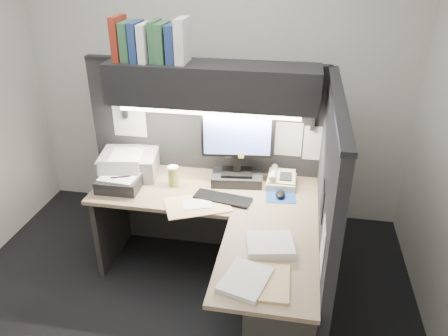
% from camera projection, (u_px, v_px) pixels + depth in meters
% --- Properties ---
extents(floor, '(3.50, 3.50, 0.00)m').
position_uv_depth(floor, '(177.00, 312.00, 3.20)').
color(floor, black).
rests_on(floor, ground).
extents(wall_back, '(3.50, 0.04, 2.70)m').
position_uv_depth(wall_back, '(215.00, 77.00, 3.90)').
color(wall_back, silver).
rests_on(wall_back, floor).
extents(partition_back, '(1.90, 0.06, 1.60)m').
position_uv_depth(partition_back, '(206.00, 160.00, 3.65)').
color(partition_back, black).
rests_on(partition_back, floor).
extents(partition_right, '(0.06, 1.50, 1.60)m').
position_uv_depth(partition_right, '(324.00, 220.00, 2.84)').
color(partition_right, black).
rests_on(partition_right, floor).
extents(desk, '(1.70, 1.53, 0.73)m').
position_uv_depth(desk, '(235.00, 271.00, 2.93)').
color(desk, '#94785E').
rests_on(desk, floor).
extents(overhead_shelf, '(1.55, 0.34, 0.30)m').
position_uv_depth(overhead_shelf, '(212.00, 84.00, 3.16)').
color(overhead_shelf, black).
rests_on(overhead_shelf, partition_back).
extents(task_light_tube, '(1.32, 0.04, 0.04)m').
position_uv_depth(task_light_tube, '(208.00, 113.00, 3.11)').
color(task_light_tube, white).
rests_on(task_light_tube, overhead_shelf).
extents(monitor, '(0.54, 0.28, 0.59)m').
position_uv_depth(monitor, '(237.00, 156.00, 3.34)').
color(monitor, black).
rests_on(monitor, desk).
extents(keyboard, '(0.44, 0.21, 0.02)m').
position_uv_depth(keyboard, '(223.00, 198.00, 3.20)').
color(keyboard, black).
rests_on(keyboard, desk).
extents(mousepad, '(0.24, 0.22, 0.00)m').
position_uv_depth(mousepad, '(281.00, 196.00, 3.24)').
color(mousepad, navy).
rests_on(mousepad, desk).
extents(mouse, '(0.07, 0.11, 0.04)m').
position_uv_depth(mouse, '(280.00, 194.00, 3.23)').
color(mouse, black).
rests_on(mouse, mousepad).
extents(telephone, '(0.22, 0.23, 0.09)m').
position_uv_depth(telephone, '(282.00, 180.00, 3.38)').
color(telephone, beige).
rests_on(telephone, desk).
extents(coffee_cup, '(0.10, 0.10, 0.15)m').
position_uv_depth(coffee_cup, '(173.00, 177.00, 3.37)').
color(coffee_cup, '#A8B648').
rests_on(coffee_cup, desk).
extents(printer, '(0.50, 0.45, 0.18)m').
position_uv_depth(printer, '(129.00, 163.00, 3.54)').
color(printer, '#9C9EA2').
rests_on(printer, desk).
extents(notebook_stack, '(0.32, 0.27, 0.09)m').
position_uv_depth(notebook_stack, '(120.00, 183.00, 3.33)').
color(notebook_stack, black).
rests_on(notebook_stack, desk).
extents(open_folder, '(0.54, 0.46, 0.01)m').
position_uv_depth(open_folder, '(197.00, 205.00, 3.13)').
color(open_folder, '#D6B378').
rests_on(open_folder, desk).
extents(paper_stack_a, '(0.32, 0.29, 0.05)m').
position_uv_depth(paper_stack_a, '(270.00, 245.00, 2.67)').
color(paper_stack_a, white).
rests_on(paper_stack_a, desk).
extents(paper_stack_b, '(0.31, 0.35, 0.03)m').
position_uv_depth(paper_stack_b, '(245.00, 280.00, 2.41)').
color(paper_stack_b, white).
rests_on(paper_stack_b, desk).
extents(manila_stack, '(0.26, 0.32, 0.02)m').
position_uv_depth(manila_stack, '(267.00, 282.00, 2.40)').
color(manila_stack, '#D6B378').
rests_on(manila_stack, desk).
extents(binder_row, '(0.53, 0.25, 0.31)m').
position_uv_depth(binder_row, '(152.00, 41.00, 3.10)').
color(binder_row, maroon).
rests_on(binder_row, overhead_shelf).
extents(pinned_papers, '(1.76, 1.31, 0.51)m').
position_uv_depth(pinned_papers, '(248.00, 154.00, 3.15)').
color(pinned_papers, white).
rests_on(pinned_papers, partition_back).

